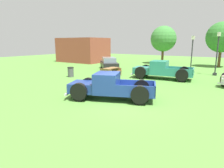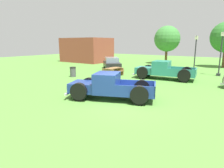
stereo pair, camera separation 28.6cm
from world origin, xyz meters
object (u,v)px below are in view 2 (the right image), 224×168
(lamp_post_near, at_px, (195,54))
(picnic_table, at_px, (113,71))
(lamp_post_far, at_px, (221,53))
(pickup_truck_behind_left, at_px, (161,70))
(oak_tree_east, at_px, (167,39))
(pickup_truck_foreground, at_px, (106,86))
(sedan_distant_a, at_px, (112,63))
(trash_can, at_px, (73,72))

(lamp_post_near, height_order, picnic_table, lamp_post_near)
(lamp_post_far, bearing_deg, lamp_post_near, 167.09)
(lamp_post_far, bearing_deg, pickup_truck_behind_left, -130.48)
(oak_tree_east, bearing_deg, lamp_post_far, -43.65)
(pickup_truck_foreground, relative_size, lamp_post_near, 1.33)
(sedan_distant_a, bearing_deg, trash_can, -90.20)
(pickup_truck_foreground, xyz_separation_m, pickup_truck_behind_left, (0.19, 8.04, 0.04))
(picnic_table, bearing_deg, lamp_post_near, 46.13)
(pickup_truck_foreground, bearing_deg, pickup_truck_behind_left, 88.65)
(picnic_table, bearing_deg, pickup_truck_foreground, -58.13)
(lamp_post_far, bearing_deg, oak_tree_east, 136.35)
(pickup_truck_behind_left, xyz_separation_m, oak_tree_east, (-4.10, 12.70, 3.01))
(lamp_post_far, relative_size, picnic_table, 2.23)
(pickup_truck_behind_left, xyz_separation_m, sedan_distant_a, (-7.30, 2.66, -0.01))
(trash_can, height_order, oak_tree_east, oak_tree_east)
(lamp_post_near, bearing_deg, lamp_post_far, -12.91)
(picnic_table, distance_m, oak_tree_east, 14.15)
(lamp_post_far, height_order, oak_tree_east, oak_tree_east)
(trash_can, bearing_deg, pickup_truck_behind_left, 27.52)
(lamp_post_near, xyz_separation_m, trash_can, (-8.99, -9.23, -1.62))
(lamp_post_far, xyz_separation_m, picnic_table, (-8.67, -5.89, -1.75))
(lamp_post_near, xyz_separation_m, oak_tree_east, (-5.77, 7.29, 1.69))
(pickup_truck_foreground, distance_m, oak_tree_east, 21.33)
(picnic_table, bearing_deg, trash_can, -135.18)
(trash_can, bearing_deg, sedan_distant_a, 89.80)
(pickup_truck_behind_left, relative_size, lamp_post_far, 1.30)
(trash_can, xyz_separation_m, oak_tree_east, (3.22, 16.52, 3.31))
(lamp_post_far, xyz_separation_m, oak_tree_east, (-8.24, 7.86, 1.55))
(trash_can, bearing_deg, picnic_table, 44.82)
(pickup_truck_foreground, height_order, pickup_truck_behind_left, pickup_truck_behind_left)
(pickup_truck_foreground, height_order, trash_can, pickup_truck_foreground)
(lamp_post_near, height_order, trash_can, lamp_post_near)
(pickup_truck_behind_left, distance_m, lamp_post_near, 5.81)
(pickup_truck_behind_left, relative_size, lamp_post_near, 1.39)
(sedan_distant_a, xyz_separation_m, picnic_table, (2.76, -3.71, -0.27))
(lamp_post_near, distance_m, picnic_table, 9.10)
(pickup_truck_foreground, relative_size, lamp_post_far, 1.24)
(pickup_truck_foreground, relative_size, sedan_distant_a, 1.19)
(pickup_truck_behind_left, distance_m, lamp_post_far, 6.53)
(sedan_distant_a, bearing_deg, lamp_post_near, 17.05)
(pickup_truck_foreground, xyz_separation_m, lamp_post_near, (1.86, 13.45, 1.36))
(trash_can, distance_m, oak_tree_east, 17.15)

